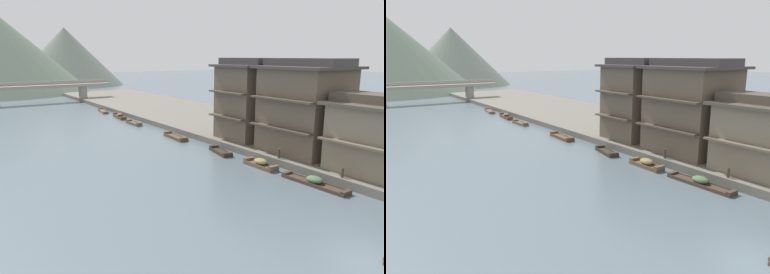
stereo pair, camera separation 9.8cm
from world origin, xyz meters
TOP-DOWN VIEW (x-y plane):
  - ground_plane at (0.00, 0.00)m, footprint 400.00×400.00m
  - riverbank_right at (16.47, 30.00)m, footprint 18.00×110.00m
  - boat_moored_nearest at (6.11, 14.23)m, footprint 1.11×3.48m
  - boat_moored_second at (6.18, 45.71)m, footprint 1.53×4.79m
  - boat_moored_third at (5.90, 28.28)m, footprint 1.34×4.44m
  - boat_moored_far at (6.14, 19.94)m, footprint 1.80×3.67m
  - boat_midriver_drifting at (5.66, 39.34)m, footprint 0.91×3.72m
  - boat_midriver_upstream at (6.25, 8.60)m, footprint 1.22×5.66m
  - boat_upstream_distant at (6.23, 53.09)m, footprint 1.78×5.12m
  - house_waterfront_second at (10.91, 7.13)m, footprint 5.91×6.31m
  - house_waterfront_tall at (11.49, 14.21)m, footprint 7.09×7.84m
  - house_waterfront_narrow at (10.83, 21.66)m, footprint 5.77×6.23m
  - mooring_post_dock_near at (7.82, 7.35)m, footprint 0.20×0.20m
  - mooring_post_dock_mid at (7.82, 13.72)m, footprint 0.20×0.20m
  - stone_bridge at (0.00, 71.58)m, footprint 28.77×2.40m
  - hill_far_centre at (17.89, 117.03)m, footprint 36.67×36.67m

SIDE VIEW (x-z plane):
  - ground_plane at x=0.00m, z-range 0.00..0.00m
  - boat_upstream_distant at x=6.23m, z-range -0.07..0.35m
  - boat_moored_far at x=6.14m, z-range -0.07..0.38m
  - boat_moored_third at x=5.90m, z-range -0.08..0.40m
  - boat_midriver_drifting at x=5.66m, z-range -0.08..0.42m
  - boat_midriver_upstream at x=6.25m, z-range -0.13..0.60m
  - boat_moored_second at x=6.18m, z-range -0.12..0.66m
  - boat_moored_nearest at x=6.11m, z-range -0.09..0.71m
  - riverbank_right at x=16.47m, z-range 0.00..0.68m
  - mooring_post_dock_near at x=7.82m, z-range 0.68..1.43m
  - mooring_post_dock_mid at x=7.82m, z-range 0.68..1.55m
  - stone_bridge at x=0.00m, z-range 0.71..5.14m
  - house_waterfront_second at x=10.91m, z-range 0.62..6.76m
  - house_waterfront_tall at x=11.49m, z-range 0.60..9.34m
  - house_waterfront_narrow at x=10.83m, z-range 0.62..9.36m
  - hill_far_centre at x=17.89m, z-range 0.00..18.56m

